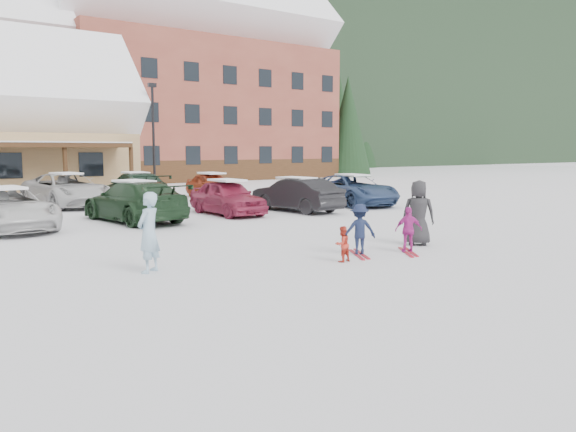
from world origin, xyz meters
TOP-DOWN VIEW (x-y plane):
  - ground at (0.00, 0.00)m, footprint 160.00×160.00m
  - alpine_hotel at (14.27, 38.00)m, footprint 31.48×14.01m
  - lamp_post at (5.96, 23.20)m, footprint 0.50×0.25m
  - conifer_1 at (30.00, 32.00)m, footprint 4.84×4.84m
  - conifer_3 at (6.00, 44.00)m, footprint 3.96×3.96m
  - conifer_4 at (34.00, 46.00)m, footprint 5.06×5.06m
  - adult_skier at (-3.31, 1.14)m, footprint 0.77×0.71m
  - toddler_red at (0.85, -0.44)m, footprint 0.44×0.35m
  - child_navy at (1.80, -0.01)m, footprint 0.97×0.82m
  - skis_child_navy at (1.80, -0.01)m, footprint 0.85×1.32m
  - child_magenta at (3.06, -0.51)m, footprint 0.74×0.63m
  - skis_child_magenta at (3.06, -0.51)m, footprint 0.95×1.27m
  - bystander_dark at (4.13, 0.11)m, footprint 1.04×1.03m
  - parked_car_2 at (-4.66, 10.06)m, footprint 2.82×5.30m
  - parked_car_3 at (-0.40, 9.74)m, footprint 2.73×5.43m
  - parked_car_4 at (3.51, 9.70)m, footprint 1.70×4.19m
  - parked_car_5 at (6.54, 9.01)m, footprint 2.06×4.57m
  - parked_car_6 at (10.42, 9.72)m, footprint 3.00×5.49m
  - parked_car_10 at (-0.98, 16.85)m, footprint 3.33×5.94m
  - parked_car_11 at (2.26, 16.63)m, footprint 2.50×5.42m
  - parked_car_12 at (6.72, 17.07)m, footprint 1.76×4.12m

SIDE VIEW (x-z plane):
  - ground at x=0.00m, z-range 0.00..0.00m
  - skis_child_navy at x=1.80m, z-range 0.00..0.03m
  - skis_child_magenta at x=3.06m, z-range 0.00..0.03m
  - toddler_red at x=0.85m, z-range 0.00..0.86m
  - child_magenta at x=3.06m, z-range 0.00..1.19m
  - child_navy at x=1.80m, z-range 0.00..1.30m
  - parked_car_12 at x=6.72m, z-range 0.00..1.39m
  - parked_car_2 at x=-4.66m, z-range 0.00..1.42m
  - parked_car_4 at x=3.51m, z-range 0.00..1.43m
  - parked_car_5 at x=6.54m, z-range 0.00..1.45m
  - parked_car_6 at x=10.42m, z-range 0.00..1.46m
  - parked_car_3 at x=-0.40m, z-range 0.00..1.51m
  - parked_car_11 at x=2.26m, z-range 0.00..1.53m
  - parked_car_10 at x=-0.98m, z-range 0.00..1.57m
  - adult_skier at x=-3.31m, z-range 0.00..1.76m
  - bystander_dark at x=4.13m, z-range 0.00..1.82m
  - lamp_post at x=5.96m, z-range 0.41..7.15m
  - conifer_3 at x=6.00m, z-range 0.53..9.71m
  - conifer_1 at x=30.00m, z-range 0.65..11.87m
  - conifer_4 at x=34.00m, z-range 0.68..12.41m
  - alpine_hotel at x=14.27m, z-range -2.11..19.37m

